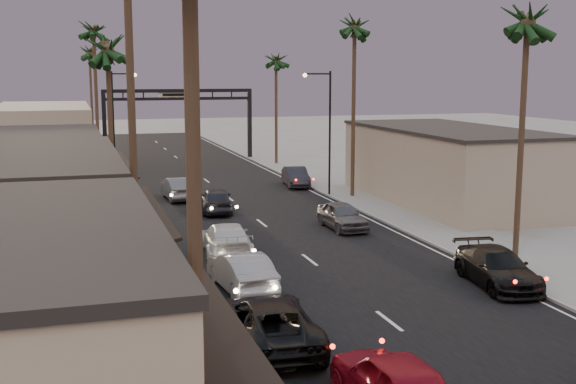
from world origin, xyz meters
TOP-DOWN VIEW (x-y plane):
  - ground at (0.00, 40.00)m, footprint 200.00×200.00m
  - road at (0.00, 45.00)m, footprint 14.00×120.00m
  - sidewalk_left at (-9.50, 52.00)m, footprint 5.00×92.00m
  - sidewalk_right at (9.50, 52.00)m, footprint 5.00×92.00m
  - storefront_mid at (-13.00, 26.00)m, footprint 8.00×14.00m
  - storefront_far at (-13.00, 42.00)m, footprint 8.00×16.00m
  - storefront_dist at (-13.00, 65.00)m, footprint 8.00×20.00m
  - building_right at (14.00, 40.00)m, footprint 8.00×18.00m
  - arch at (0.00, 70.00)m, footprint 15.20×0.40m
  - streetlight_right at (6.92, 45.00)m, footprint 2.13×0.30m
  - streetlight_left at (-6.92, 58.00)m, footprint 2.13×0.30m
  - palm_lc at (-8.60, 36.00)m, footprint 3.20×3.20m
  - palm_ld at (-8.60, 55.00)m, footprint 3.20×3.20m
  - palm_ra at (8.60, 24.00)m, footprint 3.20×3.20m
  - palm_rb at (8.60, 44.00)m, footprint 3.20×3.20m
  - palm_rc at (8.60, 64.00)m, footprint 3.20×3.20m
  - palm_far at (-8.30, 78.00)m, footprint 3.20×3.20m
  - oncoming_red at (-2.89, 12.42)m, footprint 2.20×5.08m
  - oncoming_pickup at (-4.78, 17.92)m, footprint 3.17×6.14m
  - oncoming_silver at (-4.22, 24.24)m, footprint 2.09×4.94m
  - oncoming_white at (-3.59, 30.08)m, footprint 2.83×5.73m
  - oncoming_dgrey at (-1.90, 41.17)m, footprint 2.54×4.96m
  - oncoming_grey_far at (-3.60, 46.67)m, footprint 1.90×4.86m
  - curbside_black at (6.20, 21.76)m, footprint 2.80×5.56m
  - curbside_grey at (4.02, 34.15)m, footprint 1.89×4.54m
  - curbside_far at (6.20, 49.98)m, footprint 2.19×4.80m

SIDE VIEW (x-z plane):
  - ground at x=0.00m, z-range 0.00..0.00m
  - road at x=0.00m, z-range -0.01..0.01m
  - sidewalk_left at x=-9.50m, z-range 0.00..0.12m
  - sidewalk_right at x=9.50m, z-range 0.00..0.12m
  - curbside_far at x=6.20m, z-range 0.00..1.53m
  - curbside_grey at x=4.02m, z-range 0.00..1.54m
  - curbside_black at x=6.20m, z-range 0.00..1.55m
  - oncoming_grey_far at x=-3.60m, z-range 0.00..1.58m
  - oncoming_silver at x=-4.22m, z-range 0.00..1.58m
  - oncoming_white at x=-3.59m, z-range 0.00..1.60m
  - oncoming_dgrey at x=-1.90m, z-range 0.00..1.62m
  - oncoming_pickup at x=-4.78m, z-range 0.00..1.65m
  - oncoming_red at x=-2.89m, z-range 0.00..1.71m
  - storefront_far at x=-13.00m, z-range 0.00..5.00m
  - building_right at x=14.00m, z-range 0.00..5.00m
  - storefront_mid at x=-13.00m, z-range 0.00..5.50m
  - storefront_dist at x=-13.00m, z-range 0.00..6.00m
  - streetlight_right at x=6.92m, z-range 0.83..9.83m
  - streetlight_left at x=-6.92m, z-range 0.83..9.83m
  - arch at x=0.00m, z-range 1.90..9.17m
  - palm_lc at x=-8.60m, z-range 4.37..16.57m
  - palm_rc at x=8.60m, z-range 4.37..16.57m
  - palm_ra at x=8.60m, z-range 4.84..18.04m
  - palm_far at x=-8.30m, z-range 4.84..18.04m
  - palm_ld at x=-8.60m, z-range 5.32..19.52m
  - palm_rb at x=8.60m, z-range 5.32..19.52m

